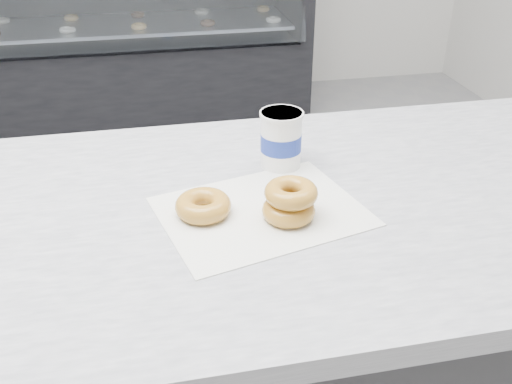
{
  "coord_description": "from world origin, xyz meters",
  "views": [
    {
      "loc": [
        0.19,
        -1.45,
        1.43
      ],
      "look_at": [
        0.37,
        -0.61,
        0.93
      ],
      "focal_mm": 40.0,
      "sensor_mm": 36.0,
      "label": 1
    }
  ],
  "objects_px": {
    "donut_stack": "(290,201)",
    "coffee_cup": "(281,139)",
    "display_case": "(107,40)",
    "donut_single": "(203,206)"
  },
  "relations": [
    {
      "from": "donut_stack",
      "to": "coffee_cup",
      "type": "height_order",
      "value": "coffee_cup"
    },
    {
      "from": "donut_stack",
      "to": "coffee_cup",
      "type": "xyz_separation_m",
      "value": [
        0.03,
        0.19,
        0.02
      ]
    },
    {
      "from": "display_case",
      "to": "donut_stack",
      "type": "xyz_separation_m",
      "value": [
        0.41,
        -2.78,
        0.44
      ]
    },
    {
      "from": "display_case",
      "to": "coffee_cup",
      "type": "height_order",
      "value": "display_case"
    },
    {
      "from": "donut_single",
      "to": "donut_stack",
      "type": "xyz_separation_m",
      "value": [
        0.14,
        -0.04,
        0.01
      ]
    },
    {
      "from": "donut_single",
      "to": "coffee_cup",
      "type": "xyz_separation_m",
      "value": [
        0.17,
        0.15,
        0.04
      ]
    },
    {
      "from": "donut_single",
      "to": "coffee_cup",
      "type": "relative_size",
      "value": 0.85
    },
    {
      "from": "display_case",
      "to": "donut_single",
      "type": "xyz_separation_m",
      "value": [
        0.27,
        -2.74,
        0.43
      ]
    },
    {
      "from": "display_case",
      "to": "donut_single",
      "type": "height_order",
      "value": "display_case"
    },
    {
      "from": "donut_single",
      "to": "donut_stack",
      "type": "distance_m",
      "value": 0.15
    }
  ]
}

